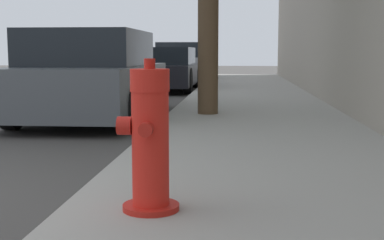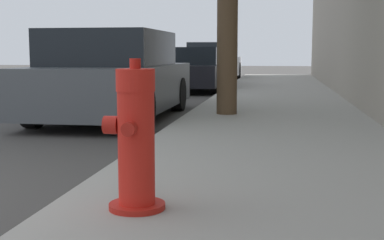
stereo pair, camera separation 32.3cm
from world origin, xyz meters
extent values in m
cube|color=#99968E|center=(3.16, 0.00, 0.08)|extent=(2.75, 40.00, 0.16)
cylinder|color=red|center=(2.35, 0.05, 0.17)|extent=(0.35, 0.35, 0.04)
cylinder|color=red|center=(2.35, 0.05, 0.53)|extent=(0.22, 0.22, 0.69)
cylinder|color=red|center=(2.35, 0.05, 0.94)|extent=(0.23, 0.23, 0.13)
cylinder|color=red|center=(2.35, 0.05, 1.04)|extent=(0.07, 0.07, 0.06)
cylinder|color=red|center=(2.35, -0.09, 0.67)|extent=(0.08, 0.07, 0.08)
cylinder|color=red|center=(2.35, 0.20, 0.67)|extent=(0.08, 0.07, 0.08)
cylinder|color=red|center=(2.20, 0.05, 0.67)|extent=(0.09, 0.11, 0.11)
cube|color=#4C5156|center=(0.48, 5.58, 0.53)|extent=(1.84, 4.22, 0.72)
cube|color=black|center=(0.48, 5.41, 1.17)|extent=(1.69, 2.32, 0.56)
cylinder|color=black|center=(-0.36, 6.89, 0.31)|extent=(0.20, 0.63, 0.63)
cylinder|color=black|center=(1.32, 6.89, 0.31)|extent=(0.20, 0.63, 0.63)
cylinder|color=black|center=(-0.36, 4.27, 0.31)|extent=(0.20, 0.63, 0.63)
cylinder|color=black|center=(1.32, 4.27, 0.31)|extent=(0.20, 0.63, 0.63)
cube|color=black|center=(0.77, 12.30, 0.47)|extent=(1.72, 4.24, 0.57)
cube|color=black|center=(0.77, 12.13, 1.00)|extent=(1.58, 2.33, 0.48)
cylinder|color=black|center=(-0.01, 13.62, 0.35)|extent=(0.20, 0.69, 0.69)
cylinder|color=black|center=(1.55, 13.62, 0.35)|extent=(0.20, 0.69, 0.69)
cylinder|color=black|center=(-0.01, 10.99, 0.35)|extent=(0.20, 0.69, 0.69)
cylinder|color=black|center=(1.55, 10.99, 0.35)|extent=(0.20, 0.69, 0.69)
cube|color=#B7B7BC|center=(0.70, 17.57, 0.55)|extent=(1.84, 4.13, 0.72)
cube|color=black|center=(0.70, 17.40, 1.18)|extent=(1.69, 2.27, 0.55)
cylinder|color=black|center=(-0.13, 18.84, 0.34)|extent=(0.20, 0.69, 0.69)
cylinder|color=black|center=(1.54, 18.84, 0.34)|extent=(0.20, 0.69, 0.69)
cylinder|color=black|center=(-0.13, 16.29, 0.34)|extent=(0.20, 0.69, 0.69)
cylinder|color=black|center=(1.54, 16.29, 0.34)|extent=(0.20, 0.69, 0.69)
cylinder|color=brown|center=(2.41, 5.20, 1.71)|extent=(0.32, 0.32, 3.10)
camera|label=1|loc=(2.88, -3.07, 1.11)|focal=50.00mm
camera|label=2|loc=(3.20, -3.03, 1.11)|focal=50.00mm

